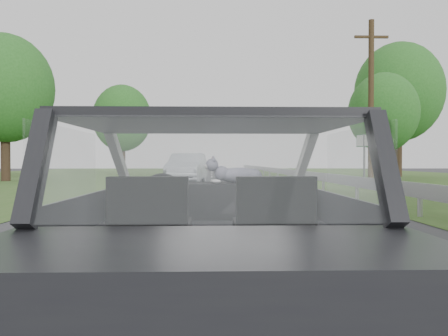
{
  "coord_description": "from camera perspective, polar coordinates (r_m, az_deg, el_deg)",
  "views": [
    {
      "loc": [
        -0.0,
        -3.12,
        1.18
      ],
      "look_at": [
        0.1,
        0.52,
        1.13
      ],
      "focal_mm": 35.0,
      "sensor_mm": 36.0,
      "label": 1
    }
  ],
  "objects": [
    {
      "name": "subject_car",
      "position": [
        3.16,
        -1.55,
        -7.5
      ],
      "size": [
        1.8,
        4.0,
        1.45
      ],
      "primitive_type": "cube",
      "color": "black",
      "rests_on": "ground"
    },
    {
      "name": "utility_pole",
      "position": [
        19.27,
        18.65,
        7.79
      ],
      "size": [
        0.27,
        0.27,
        7.05
      ],
      "primitive_type": "cylinder",
      "rotation": [
        0.0,
        0.0,
        -0.18
      ],
      "color": "#46311A",
      "rests_on": "ground"
    },
    {
      "name": "other_car",
      "position": [
        24.18,
        -4.83,
        0.0
      ],
      "size": [
        2.41,
        5.14,
        1.64
      ],
      "primitive_type": "imported",
      "rotation": [
        0.0,
        0.0,
        -0.09
      ],
      "color": "silver",
      "rests_on": "ground"
    },
    {
      "name": "steering_wheel",
      "position": [
        3.48,
        -8.16,
        -3.49
      ],
      "size": [
        0.36,
        0.36,
        0.04
      ],
      "primitive_type": "torus",
      "color": "black",
      "rests_on": "dashboard"
    },
    {
      "name": "tree_3",
      "position": [
        36.17,
        21.83,
        6.84
      ],
      "size": [
        7.79,
        7.79,
        9.97
      ],
      "primitive_type": null,
      "rotation": [
        0.0,
        0.0,
        0.21
      ],
      "color": "#21571C",
      "rests_on": "ground"
    },
    {
      "name": "guardrail",
      "position": [
        13.82,
        16.54,
        -1.67
      ],
      "size": [
        0.05,
        90.0,
        0.32
      ],
      "primitive_type": "cube",
      "color": "#A5A5A5",
      "rests_on": "ground"
    },
    {
      "name": "tree_2",
      "position": [
        29.36,
        20.08,
        4.92
      ],
      "size": [
        5.59,
        5.59,
        6.57
      ],
      "primitive_type": null,
      "rotation": [
        0.0,
        0.0,
        -0.36
      ],
      "color": "#21571C",
      "rests_on": "ground"
    },
    {
      "name": "driver_seat",
      "position": [
        2.88,
        -9.58,
        -5.22
      ],
      "size": [
        0.5,
        0.72,
        0.42
      ],
      "primitive_type": "cube",
      "color": "black",
      "rests_on": "subject_car"
    },
    {
      "name": "tree_5",
      "position": [
        29.35,
        -26.67,
        6.82
      ],
      "size": [
        5.82,
        5.82,
        8.55
      ],
      "primitive_type": null,
      "rotation": [
        0.0,
        0.0,
        -0.03
      ],
      "color": "#21571C",
      "rests_on": "ground"
    },
    {
      "name": "cat",
      "position": [
        3.7,
        1.98,
        -0.82
      ],
      "size": [
        0.53,
        0.24,
        0.23
      ],
      "primitive_type": "ellipsoid",
      "rotation": [
        0.0,
        0.0,
        0.15
      ],
      "color": "slate",
      "rests_on": "dashboard"
    },
    {
      "name": "dashboard",
      "position": [
        3.76,
        -1.56,
        -4.23
      ],
      "size": [
        1.58,
        0.45,
        0.3
      ],
      "primitive_type": "cube",
      "color": "black",
      "rests_on": "subject_car"
    },
    {
      "name": "passenger_seat",
      "position": [
        2.88,
        6.48,
        -5.21
      ],
      "size": [
        0.5,
        0.72,
        0.42
      ],
      "primitive_type": "cube",
      "color": "black",
      "rests_on": "subject_car"
    },
    {
      "name": "tree_6",
      "position": [
        39.02,
        -13.14,
        4.7
      ],
      "size": [
        6.48,
        6.48,
        7.61
      ],
      "primitive_type": null,
      "rotation": [
        0.0,
        0.0,
        0.36
      ],
      "color": "#21571C",
      "rests_on": "ground"
    },
    {
      "name": "highway_sign",
      "position": [
        21.3,
        17.85,
        0.94
      ],
      "size": [
        0.5,
        0.93,
        2.46
      ],
      "primitive_type": "cube",
      "rotation": [
        0.0,
        0.0,
        0.43
      ],
      "color": "#0F531C",
      "rests_on": "ground"
    },
    {
      "name": "ground",
      "position": [
        3.34,
        -1.55,
        -19.91
      ],
      "size": [
        140.0,
        140.0,
        0.0
      ],
      "primitive_type": "plane",
      "color": "#3E3E3F",
      "rests_on": "ground"
    }
  ]
}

